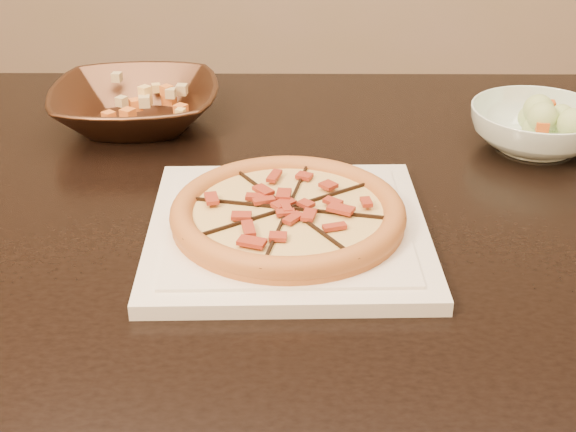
# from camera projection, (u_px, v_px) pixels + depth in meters

# --- Properties ---
(dining_table) EXTENTS (1.58, 1.11, 0.75)m
(dining_table) POSITION_uv_depth(u_px,v_px,m) (248.00, 245.00, 1.15)
(dining_table) COLOR black
(dining_table) RESTS_ON floor
(plate) EXTENTS (0.38, 0.38, 0.02)m
(plate) POSITION_uv_depth(u_px,v_px,m) (288.00, 230.00, 0.98)
(plate) COLOR white
(plate) RESTS_ON dining_table
(pizza) EXTENTS (0.29, 0.29, 0.03)m
(pizza) POSITION_uv_depth(u_px,v_px,m) (288.00, 213.00, 0.97)
(pizza) COLOR #BC623C
(pizza) RESTS_ON plate
(bronze_bowl) EXTENTS (0.31, 0.31, 0.07)m
(bronze_bowl) POSITION_uv_depth(u_px,v_px,m) (136.00, 106.00, 1.28)
(bronze_bowl) COLOR #4F3120
(bronze_bowl) RESTS_ON dining_table
(mixed_dish) EXTENTS (0.09, 0.12, 0.03)m
(mixed_dish) POSITION_uv_depth(u_px,v_px,m) (132.00, 78.00, 1.26)
(mixed_dish) COLOR tan
(mixed_dish) RESTS_ON bronze_bowl
(salad_bowl) EXTENTS (0.26, 0.26, 0.06)m
(salad_bowl) POSITION_uv_depth(u_px,v_px,m) (537.00, 128.00, 1.21)
(salad_bowl) COLOR white
(salad_bowl) RESTS_ON dining_table
(salad) EXTENTS (0.09, 0.11, 0.04)m
(salad) POSITION_uv_depth(u_px,v_px,m) (542.00, 97.00, 1.18)
(salad) COLOR beige
(salad) RESTS_ON salad_bowl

